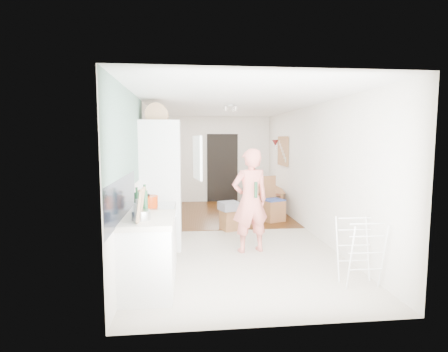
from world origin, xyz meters
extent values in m
cube|color=beige|center=(0.00, 0.00, 0.00)|extent=(3.20, 7.00, 0.01)
cube|color=#522C12|center=(0.00, 1.85, 0.01)|extent=(3.20, 3.30, 0.01)
cube|color=gray|center=(-1.59, -2.00, 1.85)|extent=(0.02, 3.00, 1.30)
cube|color=black|center=(-1.59, -2.55, 1.15)|extent=(0.02, 1.90, 0.50)
cube|color=black|center=(0.20, 3.48, 1.00)|extent=(0.90, 0.04, 2.00)
cube|color=white|center=(-1.30, -2.55, 0.43)|extent=(0.60, 0.90, 0.86)
cube|color=beige|center=(-1.30, -2.55, 0.89)|extent=(0.62, 0.92, 0.06)
cube|color=white|center=(-1.30, -1.80, 0.44)|extent=(0.60, 0.60, 0.88)
cube|color=#B6B6B9|center=(-1.30, -1.80, 0.90)|extent=(0.60, 0.60, 0.04)
cube|color=white|center=(-1.27, -0.78, 1.07)|extent=(0.66, 0.66, 2.15)
cube|color=white|center=(-0.66, -1.08, 1.55)|extent=(0.14, 0.56, 0.70)
cube|color=white|center=(-0.96, -0.78, 1.55)|extent=(0.02, 0.52, 0.66)
cube|color=tan|center=(1.58, 1.90, 1.55)|extent=(0.03, 0.90, 0.70)
cube|color=#A25737|center=(1.57, 1.90, 1.55)|extent=(0.00, 0.94, 0.74)
cone|color=maroon|center=(1.54, 2.55, 1.75)|extent=(0.18, 0.18, 0.16)
imported|color=#EA7A6C|center=(0.19, -1.16, 1.00)|extent=(0.81, 0.62, 2.00)
imported|color=#A25737|center=(1.19, 2.12, 0.25)|extent=(0.99, 1.50, 0.49)
cube|color=gray|center=(0.01, 0.19, 0.50)|extent=(0.47, 0.47, 0.17)
cylinder|color=#BD3206|center=(-1.36, -1.90, 1.00)|extent=(0.27, 0.27, 0.15)
cylinder|color=#B6B6B9|center=(-1.36, -2.67, 0.97)|extent=(0.24, 0.24, 0.11)
cylinder|color=#1A4324|center=(0.24, -1.36, 1.05)|extent=(0.05, 0.05, 0.25)
cylinder|color=#1A4324|center=(-1.45, -2.34, 1.05)|extent=(0.07, 0.07, 0.27)
cylinder|color=#1A4324|center=(-1.34, -2.43, 1.07)|extent=(0.09, 0.09, 0.30)
cylinder|color=silver|center=(-1.39, -2.73, 1.02)|extent=(0.09, 0.09, 0.20)
cylinder|color=tan|center=(-1.46, -2.04, 1.02)|extent=(0.07, 0.07, 0.20)
cylinder|color=tan|center=(-1.39, -2.13, 1.04)|extent=(0.07, 0.07, 0.24)
camera|label=1|loc=(-0.82, -6.70, 1.84)|focal=28.00mm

